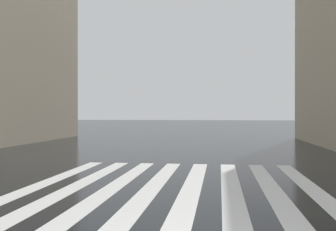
% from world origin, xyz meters
% --- Properties ---
extents(zebra_crossing, '(13.00, 7.50, 0.01)m').
position_xyz_m(zebra_crossing, '(4.00, 0.74, 0.00)').
color(zebra_crossing, silver).
rests_on(zebra_crossing, ground_plane).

